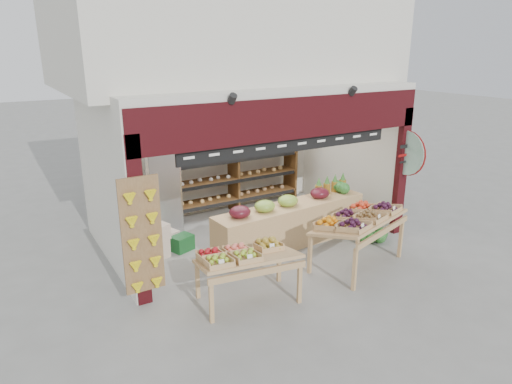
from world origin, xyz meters
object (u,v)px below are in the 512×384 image
(cardboard_stack, at_px, (166,242))
(mid_counter, at_px, (291,223))
(display_table_right, at_px, (359,219))
(display_table_left, at_px, (241,257))
(watermelon_pile, at_px, (370,231))
(back_shelving, at_px, (234,162))
(refrigerator, at_px, (160,189))

(cardboard_stack, xyz_separation_m, mid_counter, (2.30, -0.86, 0.21))
(display_table_right, bearing_deg, display_table_left, -179.75)
(display_table_right, height_order, watermelon_pile, display_table_right)
(back_shelving, distance_m, display_table_right, 3.66)
(display_table_left, relative_size, watermelon_pile, 2.46)
(watermelon_pile, bearing_deg, cardboard_stack, 158.42)
(back_shelving, relative_size, display_table_right, 1.65)
(display_table_left, distance_m, display_table_right, 2.40)
(back_shelving, relative_size, mid_counter, 0.97)
(refrigerator, relative_size, display_table_left, 1.14)
(mid_counter, relative_size, watermelon_pile, 5.06)
(back_shelving, height_order, mid_counter, back_shelving)
(cardboard_stack, height_order, display_table_right, display_table_right)
(refrigerator, distance_m, display_table_left, 3.40)
(watermelon_pile, bearing_deg, display_table_left, -168.14)
(display_table_right, relative_size, watermelon_pile, 2.99)
(cardboard_stack, distance_m, watermelon_pile, 4.12)
(display_table_left, bearing_deg, refrigerator, 91.14)
(display_table_left, xyz_separation_m, watermelon_pile, (3.42, 0.72, -0.56))
(refrigerator, xyz_separation_m, display_table_right, (2.46, -3.39, -0.05))
(refrigerator, distance_m, display_table_right, 4.19)
(back_shelving, distance_m, watermelon_pile, 3.46)
(display_table_left, height_order, display_table_right, display_table_right)
(mid_counter, distance_m, watermelon_pile, 1.69)
(display_table_right, bearing_deg, refrigerator, 125.98)
(mid_counter, distance_m, display_table_left, 2.36)
(back_shelving, bearing_deg, mid_counter, -87.94)
(refrigerator, height_order, watermelon_pile, refrigerator)
(refrigerator, xyz_separation_m, mid_counter, (1.96, -2.02, -0.48))
(mid_counter, bearing_deg, back_shelving, 92.06)
(display_table_right, bearing_deg, watermelon_pile, 34.49)
(back_shelving, xyz_separation_m, refrigerator, (-1.88, -0.21, -0.29))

